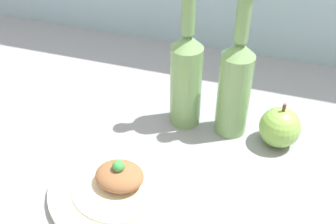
{
  "coord_description": "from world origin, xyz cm",
  "views": [
    {
      "loc": [
        17.63,
        -52.67,
        56.95
      ],
      "look_at": [
        -0.97,
        3.8,
        11.19
      ],
      "focal_mm": 42.0,
      "sensor_mm": 36.0,
      "label": 1
    }
  ],
  "objects_px": {
    "plate": "(121,187)",
    "cider_bottle_left": "(186,76)",
    "cider_bottle_right": "(235,84)",
    "plated_food": "(120,178)",
    "apple": "(280,127)"
  },
  "relations": [
    {
      "from": "plate",
      "to": "cider_bottle_right",
      "type": "relative_size",
      "value": 0.83
    },
    {
      "from": "plate",
      "to": "cider_bottle_left",
      "type": "height_order",
      "value": "cider_bottle_left"
    },
    {
      "from": "plate",
      "to": "cider_bottle_left",
      "type": "xyz_separation_m",
      "value": [
        0.05,
        0.24,
        0.11
      ]
    },
    {
      "from": "plated_food",
      "to": "cider_bottle_left",
      "type": "bearing_deg",
      "value": 77.42
    },
    {
      "from": "cider_bottle_right",
      "to": "cider_bottle_left",
      "type": "bearing_deg",
      "value": 180.0
    },
    {
      "from": "cider_bottle_right",
      "to": "apple",
      "type": "bearing_deg",
      "value": -7.03
    },
    {
      "from": "plated_food",
      "to": "apple",
      "type": "distance_m",
      "value": 0.35
    },
    {
      "from": "plated_food",
      "to": "cider_bottle_right",
      "type": "relative_size",
      "value": 0.57
    },
    {
      "from": "apple",
      "to": "plate",
      "type": "bearing_deg",
      "value": -139.02
    },
    {
      "from": "plated_food",
      "to": "cider_bottle_left",
      "type": "xyz_separation_m",
      "value": [
        0.05,
        0.24,
        0.09
      ]
    },
    {
      "from": "plate",
      "to": "cider_bottle_right",
      "type": "height_order",
      "value": "cider_bottle_right"
    },
    {
      "from": "cider_bottle_left",
      "to": "cider_bottle_right",
      "type": "xyz_separation_m",
      "value": [
        0.1,
        0.0,
        0.0
      ]
    },
    {
      "from": "cider_bottle_right",
      "to": "apple",
      "type": "distance_m",
      "value": 0.13
    },
    {
      "from": "plated_food",
      "to": "cider_bottle_right",
      "type": "bearing_deg",
      "value": 56.76
    },
    {
      "from": "plated_food",
      "to": "plate",
      "type": "bearing_deg",
      "value": -90.0
    }
  ]
}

